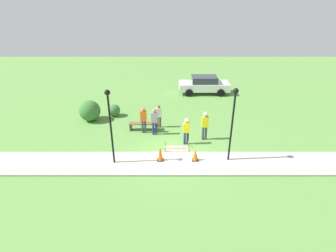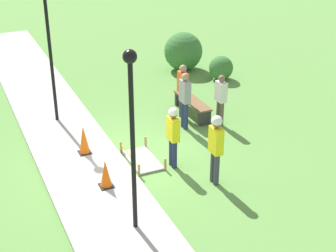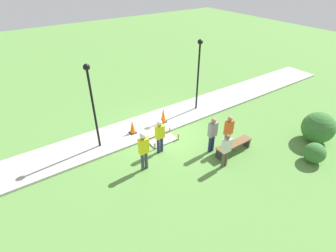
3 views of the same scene
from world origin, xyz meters
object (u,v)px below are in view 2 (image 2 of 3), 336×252
at_px(worker_supervisor, 173,132).
at_px(lamppost_far, 49,38).
at_px(worker_assistant, 216,143).
at_px(park_bench, 192,104).
at_px(traffic_cone_far_patch, 106,174).
at_px(lamppost_near, 132,118).
at_px(traffic_cone_near_patch, 84,140).
at_px(bystander_in_white_shirt, 185,97).
at_px(bystander_in_orange_shirt, 183,88).
at_px(bystander_in_gray_shirt, 221,97).

bearing_deg(worker_supervisor, lamppost_far, -151.21).
bearing_deg(worker_assistant, park_bench, 161.02).
relative_size(traffic_cone_far_patch, lamppost_far, 0.18).
bearing_deg(lamppost_near, traffic_cone_far_patch, -177.56).
xyz_separation_m(traffic_cone_near_patch, worker_supervisor, (1.50, 1.98, 0.50)).
relative_size(traffic_cone_near_patch, worker_assistant, 0.44).
height_order(traffic_cone_near_patch, lamppost_near, lamppost_near).
xyz_separation_m(traffic_cone_near_patch, bystander_in_white_shirt, (-0.46, 3.28, 0.51)).
xyz_separation_m(bystander_in_orange_shirt, lamppost_near, (4.84, -3.47, 1.71)).
bearing_deg(worker_supervisor, worker_assistant, 27.19).
height_order(bystander_in_gray_shirt, lamppost_far, lamppost_far).
distance_m(bystander_in_orange_shirt, bystander_in_gray_shirt, 1.27).
relative_size(bystander_in_orange_shirt, lamppost_near, 0.44).
bearing_deg(lamppost_near, bystander_in_white_shirt, 142.27).
relative_size(traffic_cone_near_patch, worker_supervisor, 0.48).
distance_m(park_bench, worker_assistant, 4.21).
distance_m(worker_supervisor, bystander_in_gray_shirt, 2.95).
height_order(worker_supervisor, lamppost_near, lamppost_near).
distance_m(worker_supervisor, bystander_in_orange_shirt, 3.11).
height_order(worker_supervisor, bystander_in_gray_shirt, worker_supervisor).
height_order(traffic_cone_far_patch, lamppost_far, lamppost_far).
xyz_separation_m(traffic_cone_far_patch, bystander_in_orange_shirt, (-3.04, 3.54, 0.55)).
height_order(traffic_cone_far_patch, bystander_in_white_shirt, bystander_in_white_shirt).
distance_m(worker_supervisor, lamppost_near, 3.35).
height_order(lamppost_near, lamppost_far, lamppost_far).
bearing_deg(bystander_in_orange_shirt, park_bench, 99.64).
bearing_deg(bystander_in_white_shirt, bystander_in_orange_shirt, 158.95).
bearing_deg(bystander_in_gray_shirt, traffic_cone_near_patch, -87.13).
xyz_separation_m(bystander_in_gray_shirt, lamppost_near, (3.88, -4.29, 1.79)).
height_order(traffic_cone_near_patch, traffic_cone_far_patch, traffic_cone_near_patch).
xyz_separation_m(park_bench, lamppost_far, (-1.21, -4.12, 2.34)).
height_order(worker_assistant, bystander_in_gray_shirt, worker_assistant).
bearing_deg(bystander_in_white_shirt, worker_assistant, -12.43).
distance_m(worker_assistant, bystander_in_gray_shirt, 3.41).
height_order(worker_assistant, lamppost_far, lamppost_far).
bearing_deg(bystander_in_gray_shirt, bystander_in_orange_shirt, -139.45).
bearing_deg(bystander_in_gray_shirt, lamppost_near, -47.84).
bearing_deg(worker_assistant, bystander_in_gray_shirt, 148.30).
bearing_deg(bystander_in_gray_shirt, bystander_in_white_shirt, -102.45).
bearing_deg(worker_supervisor, bystander_in_gray_shirt, 125.73).
height_order(worker_supervisor, bystander_in_orange_shirt, bystander_in_orange_shirt).
bearing_deg(traffic_cone_near_patch, bystander_in_gray_shirt, 92.87).
bearing_deg(lamppost_near, worker_assistant, 111.57).
bearing_deg(worker_assistant, bystander_in_white_shirt, 167.57).
bearing_deg(lamppost_far, traffic_cone_far_patch, 2.61).
bearing_deg(worker_assistant, worker_supervisor, -152.81).
relative_size(bystander_in_gray_shirt, lamppost_far, 0.41).
xyz_separation_m(park_bench, bystander_in_gray_shirt, (1.02, 0.44, 0.55)).
bearing_deg(lamppost_near, bystander_in_orange_shirt, 144.39).
bearing_deg(traffic_cone_far_patch, park_bench, 128.39).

